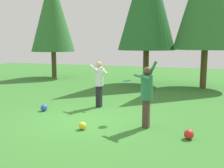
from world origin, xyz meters
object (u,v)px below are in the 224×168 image
Objects in this scene: ball_yellow at (82,126)px; person_catcher at (99,80)px; tree_far_left at (52,13)px; ball_red at (189,134)px; person_thrower at (147,92)px; ball_blue at (44,108)px; frisbee at (127,81)px.

person_catcher is at bearing 103.02° from ball_yellow.
ball_yellow is 12.94m from tree_far_left.
person_catcher reaches higher than ball_red.
ball_yellow is (-1.65, -0.82, -0.96)m from person_thrower.
person_catcher is at bearing 37.74° from ball_blue.
person_catcher is (-2.27, 1.85, -0.01)m from person_thrower.
tree_far_left is (-7.15, 9.83, 4.45)m from ball_yellow.
ball_blue is at bearing 167.42° from ball_red.
ball_red is 5.29m from ball_blue.
ball_blue is at bearing 178.29° from frisbee.
frisbee is at bearing 151.98° from ball_red.
ball_red is (2.90, 0.26, 0.01)m from ball_yellow.
tree_far_left is at bearing 133.45° from frisbee.
tree_far_left is at bearing 126.03° from ball_yellow.
ball_blue is at bearing -59.84° from tree_far_left.
ball_blue is (-3.17, 0.09, -1.15)m from frisbee.
ball_yellow is at bearing -35.45° from person_catcher.
ball_blue is (-2.26, 1.41, 0.01)m from ball_yellow.
ball_blue is at bearing -100.73° from person_catcher.
person_thrower is 4.07m from ball_blue.
ball_yellow is (-0.92, -1.31, -1.16)m from frisbee.
ball_red is 14.57m from tree_far_left.
frisbee is at bearing -1.71° from ball_blue.
ball_red is (3.52, -2.42, -0.93)m from person_catcher.
person_catcher is 7.87× the size of ball_yellow.
tree_far_left reaches higher than ball_red.
person_thrower is 8.77× the size of ball_yellow.
ball_red is at bearing -12.58° from ball_blue.
person_thrower is at bearing -45.66° from tree_far_left.
person_thrower is 0.27× the size of tree_far_left.
person_thrower reaches higher than frisbee.
frisbee is (1.54, -1.36, 0.22)m from person_catcher.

